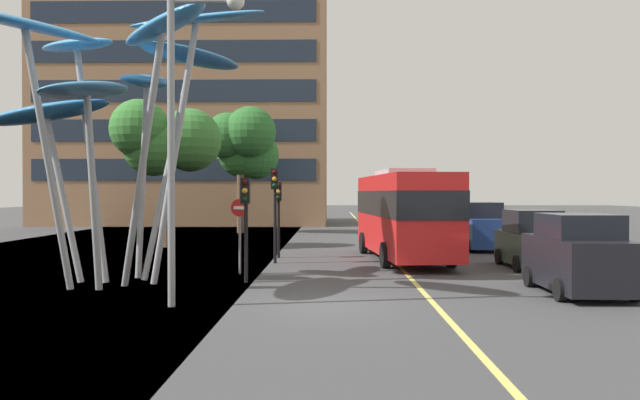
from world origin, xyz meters
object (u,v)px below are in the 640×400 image
Objects in this scene: red_bus at (404,211)px; traffic_light_kerb_near at (246,206)px; traffic_light_kerb_far at (275,195)px; traffic_light_island_mid at (278,203)px; car_parked_mid at (532,241)px; car_parked_near at (578,256)px; leaf_sculpture at (114,78)px; street_lamp at (189,106)px; no_entry_sign at (240,224)px; car_parked_far at (480,227)px.

traffic_light_kerb_near is (-5.60, -6.54, 0.33)m from red_bus.
traffic_light_island_mid is (-0.03, 2.01, -0.34)m from traffic_light_kerb_far.
car_parked_mid is at bearing -19.11° from traffic_light_island_mid.
car_parked_mid is (0.58, 5.79, -0.05)m from car_parked_near.
car_parked_mid is at bearing 84.25° from car_parked_near.
car_parked_near is (9.00, -7.12, -1.64)m from traffic_light_kerb_far.
street_lamp is (3.10, -3.64, -1.35)m from leaf_sculpture.
traffic_light_kerb_far reaches higher than no_entry_sign.
leaf_sculpture reaches higher than traffic_light_kerb_far.
street_lamp is (-1.25, -9.25, 2.21)m from traffic_light_kerb_far.
traffic_light_island_mid is 0.83× the size of car_parked_mid.
street_lamp reaches higher than traffic_light_island_mid.
street_lamp is at bearing -121.37° from red_bus.
red_bus is at bearing -131.50° from car_parked_far.
no_entry_sign is at bearing 103.12° from traffic_light_kerb_near.
leaf_sculpture is at bearing -174.79° from traffic_light_kerb_near.
street_lamp is at bearing -143.83° from car_parked_mid.
no_entry_sign reaches higher than car_parked_mid.
no_entry_sign is at bearing 158.17° from car_parked_near.
traffic_light_kerb_near is 0.87× the size of traffic_light_kerb_far.
red_bus is 5.27m from traffic_light_island_mid.
traffic_light_kerb_near is 4.81m from street_lamp.
traffic_light_kerb_far is 0.95× the size of car_parked_mid.
traffic_light_kerb_near is at bearing -158.59° from car_parked_mid.
traffic_light_island_mid is (4.32, 7.62, -3.91)m from leaf_sculpture.
car_parked_far is (9.88, 11.38, -1.27)m from traffic_light_kerb_near.
traffic_light_kerb_near is 0.81× the size of car_parked_near.
red_bus is at bearing 36.11° from no_entry_sign.
car_parked_near is 0.53× the size of street_lamp.
traffic_light_kerb_near is (3.93, 0.36, -3.89)m from leaf_sculpture.
leaf_sculpture is 1.21× the size of street_lamp.
car_parked_near is 0.89× the size of car_parked_far.
traffic_light_kerb_far reaches higher than car_parked_mid.
traffic_light_kerb_near is 1.01× the size of traffic_light_island_mid.
leaf_sculpture reaches higher than car_parked_near.
red_bus is 2.52× the size of car_parked_mid.
leaf_sculpture is at bearing -144.08° from red_bus.
leaf_sculpture reaches higher than car_parked_far.
leaf_sculpture is at bearing -127.80° from traffic_light_kerb_far.
car_parked_near is at bearing -45.29° from traffic_light_island_mid.
red_bus is 1.06× the size of leaf_sculpture.
car_parked_far is 0.59× the size of street_lamp.
car_parked_near reaches higher than car_parked_mid.
street_lamp is (-10.25, -2.13, 3.86)m from car_parked_near.
car_parked_far is at bearing 32.96° from traffic_light_kerb_far.
street_lamp reaches higher than traffic_light_kerb_far.
car_parked_mid is 0.86× the size of car_parked_far.
traffic_light_kerb_near is at bearing -93.06° from traffic_light_island_mid.
traffic_light_kerb_near reaches higher than car_parked_far.
car_parked_near is 1.03× the size of car_parked_mid.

